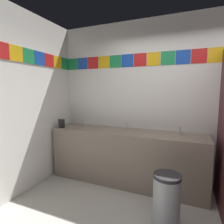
% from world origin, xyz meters
% --- Properties ---
extents(wall_back, '(4.36, 0.09, 2.77)m').
position_xyz_m(wall_back, '(0.00, 1.49, 1.39)').
color(wall_back, white).
rests_on(wall_back, ground_plane).
extents(wall_side, '(0.09, 2.90, 2.77)m').
position_xyz_m(wall_side, '(-2.22, -0.00, 1.39)').
color(wall_side, white).
rests_on(wall_side, ground_plane).
extents(vanity_counter, '(2.57, 0.59, 0.89)m').
position_xyz_m(vanity_counter, '(-0.84, 1.15, 0.46)').
color(vanity_counter, gray).
rests_on(vanity_counter, ground_plane).
extents(faucet_left, '(0.04, 0.10, 0.14)m').
position_xyz_m(faucet_left, '(-1.70, 1.24, 0.95)').
color(faucet_left, silver).
rests_on(faucet_left, vanity_counter).
extents(faucet_center, '(0.04, 0.10, 0.14)m').
position_xyz_m(faucet_center, '(-0.84, 1.24, 0.95)').
color(faucet_center, silver).
rests_on(faucet_center, vanity_counter).
extents(faucet_right, '(0.04, 0.10, 0.14)m').
position_xyz_m(faucet_right, '(0.01, 1.24, 0.95)').
color(faucet_right, silver).
rests_on(faucet_right, vanity_counter).
extents(soap_dispenser, '(0.09, 0.09, 0.16)m').
position_xyz_m(soap_dispenser, '(-2.02, 0.98, 0.97)').
color(soap_dispenser, black).
rests_on(soap_dispenser, vanity_counter).
extents(trash_bin, '(0.32, 0.32, 0.62)m').
position_xyz_m(trash_bin, '(-0.08, 0.37, 0.31)').
color(trash_bin, '#999EA3').
rests_on(trash_bin, ground_plane).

